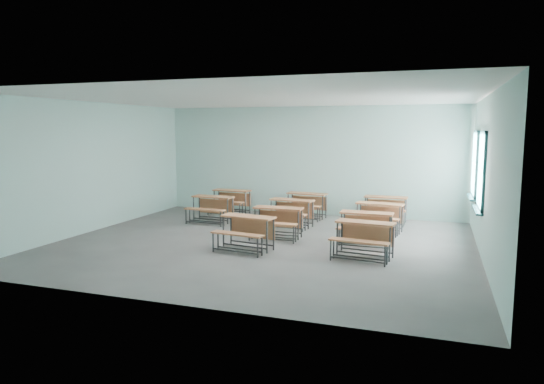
{
  "coord_description": "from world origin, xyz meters",
  "views": [
    {
      "loc": [
        3.61,
        -9.94,
        2.52
      ],
      "look_at": [
        -0.21,
        1.2,
        1.0
      ],
      "focal_mm": 32.0,
      "sensor_mm": 36.0,
      "label": 1
    }
  ],
  "objects_px": {
    "desk_unit_r0c1": "(246,228)",
    "desk_unit_r3c1": "(306,202)",
    "desk_unit_r2c0": "(211,205)",
    "desk_unit_r2c1": "(290,209)",
    "desk_unit_r0c2": "(364,234)",
    "desk_unit_r1c2": "(366,223)",
    "desk_unit_r3c2": "(385,205)",
    "desk_unit_r3c0": "(230,198)",
    "desk_unit_r1c1": "(277,218)",
    "desk_unit_r2c2": "(379,213)"
  },
  "relations": [
    {
      "from": "desk_unit_r0c2",
      "to": "desk_unit_r2c0",
      "type": "bearing_deg",
      "value": 158.72
    },
    {
      "from": "desk_unit_r3c2",
      "to": "desk_unit_r3c1",
      "type": "bearing_deg",
      "value": -178.29
    },
    {
      "from": "desk_unit_r1c2",
      "to": "desk_unit_r2c0",
      "type": "xyz_separation_m",
      "value": [
        -4.35,
        1.25,
        0.0
      ]
    },
    {
      "from": "desk_unit_r1c1",
      "to": "desk_unit_r2c0",
      "type": "height_order",
      "value": "same"
    },
    {
      "from": "desk_unit_r1c1",
      "to": "desk_unit_r2c1",
      "type": "bearing_deg",
      "value": 92.59
    },
    {
      "from": "desk_unit_r0c2",
      "to": "desk_unit_r1c1",
      "type": "height_order",
      "value": "same"
    },
    {
      "from": "desk_unit_r0c1",
      "to": "desk_unit_r2c0",
      "type": "xyz_separation_m",
      "value": [
        -2.04,
        2.53,
        0.0
      ]
    },
    {
      "from": "desk_unit_r0c2",
      "to": "desk_unit_r1c1",
      "type": "bearing_deg",
      "value": 159.13
    },
    {
      "from": "desk_unit_r2c1",
      "to": "desk_unit_r3c0",
      "type": "relative_size",
      "value": 1.03
    },
    {
      "from": "desk_unit_r0c1",
      "to": "desk_unit_r1c1",
      "type": "bearing_deg",
      "value": 86.37
    },
    {
      "from": "desk_unit_r2c2",
      "to": "desk_unit_r3c2",
      "type": "xyz_separation_m",
      "value": [
        0.03,
        1.27,
        0.0
      ]
    },
    {
      "from": "desk_unit_r1c2",
      "to": "desk_unit_r2c1",
      "type": "height_order",
      "value": "same"
    },
    {
      "from": "desk_unit_r0c1",
      "to": "desk_unit_r3c1",
      "type": "distance_m",
      "value": 4.0
    },
    {
      "from": "desk_unit_r2c0",
      "to": "desk_unit_r2c1",
      "type": "height_order",
      "value": "same"
    },
    {
      "from": "desk_unit_r2c0",
      "to": "desk_unit_r3c1",
      "type": "height_order",
      "value": "same"
    },
    {
      "from": "desk_unit_r2c0",
      "to": "desk_unit_r2c1",
      "type": "bearing_deg",
      "value": 6.01
    },
    {
      "from": "desk_unit_r1c1",
      "to": "desk_unit_r3c1",
      "type": "xyz_separation_m",
      "value": [
        -0.03,
        2.71,
        0.0
      ]
    },
    {
      "from": "desk_unit_r3c0",
      "to": "desk_unit_r3c1",
      "type": "xyz_separation_m",
      "value": [
        2.34,
        0.02,
        0.0
      ]
    },
    {
      "from": "desk_unit_r3c1",
      "to": "desk_unit_r2c2",
      "type": "bearing_deg",
      "value": -23.81
    },
    {
      "from": "desk_unit_r1c1",
      "to": "desk_unit_r3c2",
      "type": "relative_size",
      "value": 0.99
    },
    {
      "from": "desk_unit_r0c1",
      "to": "desk_unit_r3c0",
      "type": "xyz_separation_m",
      "value": [
        -2.11,
        3.97,
        0.0
      ]
    },
    {
      "from": "desk_unit_r0c2",
      "to": "desk_unit_r3c0",
      "type": "height_order",
      "value": "same"
    },
    {
      "from": "desk_unit_r1c2",
      "to": "desk_unit_r2c0",
      "type": "bearing_deg",
      "value": 165.06
    },
    {
      "from": "desk_unit_r3c0",
      "to": "desk_unit_r0c2",
      "type": "bearing_deg",
      "value": -37.08
    },
    {
      "from": "desk_unit_r0c2",
      "to": "desk_unit_r2c1",
      "type": "bearing_deg",
      "value": 138.99
    },
    {
      "from": "desk_unit_r0c2",
      "to": "desk_unit_r2c1",
      "type": "distance_m",
      "value": 3.35
    },
    {
      "from": "desk_unit_r0c1",
      "to": "desk_unit_r0c2",
      "type": "height_order",
      "value": "same"
    },
    {
      "from": "desk_unit_r1c1",
      "to": "desk_unit_r2c1",
      "type": "distance_m",
      "value": 1.35
    },
    {
      "from": "desk_unit_r2c1",
      "to": "desk_unit_r3c2",
      "type": "height_order",
      "value": "same"
    },
    {
      "from": "desk_unit_r0c1",
      "to": "desk_unit_r3c0",
      "type": "distance_m",
      "value": 4.49
    },
    {
      "from": "desk_unit_r0c2",
      "to": "desk_unit_r3c1",
      "type": "xyz_separation_m",
      "value": [
        -2.21,
        3.84,
        0.0
      ]
    },
    {
      "from": "desk_unit_r2c1",
      "to": "desk_unit_r1c1",
      "type": "bearing_deg",
      "value": -79.95
    },
    {
      "from": "desk_unit_r0c1",
      "to": "desk_unit_r3c2",
      "type": "bearing_deg",
      "value": 66.4
    },
    {
      "from": "desk_unit_r3c2",
      "to": "desk_unit_r0c2",
      "type": "bearing_deg",
      "value": -88.53
    },
    {
      "from": "desk_unit_r0c1",
      "to": "desk_unit_r3c1",
      "type": "relative_size",
      "value": 1.02
    },
    {
      "from": "desk_unit_r0c2",
      "to": "desk_unit_r1c2",
      "type": "bearing_deg",
      "value": 102.82
    },
    {
      "from": "desk_unit_r1c2",
      "to": "desk_unit_r2c0",
      "type": "distance_m",
      "value": 4.53
    },
    {
      "from": "desk_unit_r2c0",
      "to": "desk_unit_r2c1",
      "type": "xyz_separation_m",
      "value": [
        2.22,
        0.1,
        0.0
      ]
    },
    {
      "from": "desk_unit_r3c0",
      "to": "desk_unit_r3c1",
      "type": "relative_size",
      "value": 0.97
    },
    {
      "from": "desk_unit_r3c1",
      "to": "desk_unit_r3c2",
      "type": "bearing_deg",
      "value": 6.22
    },
    {
      "from": "desk_unit_r0c1",
      "to": "desk_unit_r1c1",
      "type": "height_order",
      "value": "same"
    },
    {
      "from": "desk_unit_r0c2",
      "to": "desk_unit_r2c0",
      "type": "relative_size",
      "value": 1.03
    },
    {
      "from": "desk_unit_r1c1",
      "to": "desk_unit_r2c2",
      "type": "bearing_deg",
      "value": 32.59
    },
    {
      "from": "desk_unit_r2c2",
      "to": "desk_unit_r0c1",
      "type": "bearing_deg",
      "value": -124.71
    },
    {
      "from": "desk_unit_r0c2",
      "to": "desk_unit_r2c2",
      "type": "xyz_separation_m",
      "value": [
        -0.01,
        2.57,
        0.0
      ]
    },
    {
      "from": "desk_unit_r3c1",
      "to": "desk_unit_r3c2",
      "type": "relative_size",
      "value": 1.05
    },
    {
      "from": "desk_unit_r1c2",
      "to": "desk_unit_r2c0",
      "type": "relative_size",
      "value": 0.98
    },
    {
      "from": "desk_unit_r0c2",
      "to": "desk_unit_r2c2",
      "type": "bearing_deg",
      "value": 96.92
    },
    {
      "from": "desk_unit_r2c0",
      "to": "desk_unit_r2c2",
      "type": "xyz_separation_m",
      "value": [
        4.46,
        0.19,
        0.0
      ]
    },
    {
      "from": "desk_unit_r1c2",
      "to": "desk_unit_r3c1",
      "type": "relative_size",
      "value": 0.95
    }
  ]
}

